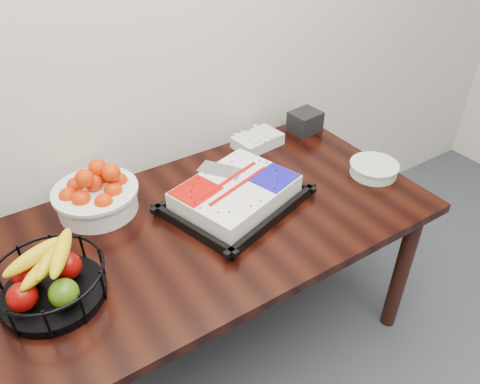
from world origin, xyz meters
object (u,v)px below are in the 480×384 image
plate_stack (374,169)px  fruit_basket (50,280)px  tangerine_bowl (95,191)px  cake_tray (236,195)px  table (200,240)px  napkin_box (305,122)px

plate_stack → fruit_basket: bearing=177.6°
fruit_basket → tangerine_bowl: bearing=52.7°
cake_tray → fruit_basket: (-0.74, -0.09, 0.03)m
tangerine_bowl → fruit_basket: tangerine_bowl is taller
table → fruit_basket: 0.58m
plate_stack → napkin_box: 0.47m
table → fruit_basket: bearing=-173.2°
cake_tray → fruit_basket: fruit_basket is taller
table → fruit_basket: fruit_basket is taller
tangerine_bowl → fruit_basket: 0.45m
table → cake_tray: cake_tray is taller
table → plate_stack: plate_stack is taller
cake_tray → fruit_basket: bearing=-173.2°
cake_tray → napkin_box: size_ratio=4.15×
fruit_basket → cake_tray: bearing=6.8°
tangerine_bowl → plate_stack: size_ratio=1.56×
table → plate_stack: 0.82m
cake_tray → tangerine_bowl: bearing=150.2°
cake_tray → tangerine_bowl: 0.54m
napkin_box → fruit_basket: bearing=-163.2°
cake_tray → fruit_basket: 0.74m
table → tangerine_bowl: 0.44m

